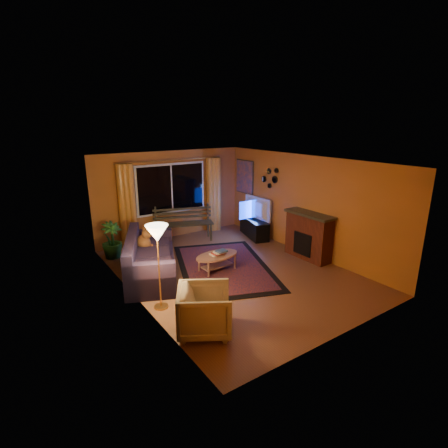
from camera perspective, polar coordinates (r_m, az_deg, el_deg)
floor at (r=8.05m, az=1.21°, el=-7.76°), size 4.50×6.00×0.02m
ceiling at (r=7.38m, az=1.33°, el=10.37°), size 4.50×6.00×0.02m
wall_back at (r=10.15m, az=-8.65°, el=4.71°), size 4.50×0.02×2.50m
wall_left at (r=6.63m, az=-14.89°, el=-2.10°), size 0.02×6.00×2.50m
wall_right at (r=9.08m, az=13.00°, el=3.06°), size 0.02×6.00×2.50m
window at (r=10.06m, az=-8.54°, el=5.76°), size 2.00×0.02×1.30m
curtain_rod at (r=9.90m, az=-8.62°, el=10.27°), size 3.20×0.03×0.03m
curtain_left at (r=9.57m, az=-15.57°, el=2.76°), size 0.36×0.36×2.24m
curtain_right at (r=10.71m, az=-1.78°, el=4.80°), size 0.36×0.36×2.24m
bench at (r=9.98m, az=-6.58°, el=-1.37°), size 1.73×1.01×0.50m
potted_plant at (r=9.09m, az=-17.84°, el=-2.53°), size 0.62×0.62×0.91m
sofa at (r=7.79m, az=-11.85°, el=-5.19°), size 1.83×2.50×0.93m
dog at (r=8.19m, az=-13.02°, el=-2.49°), size 0.32×0.43×0.47m
armchair at (r=5.74m, az=-3.16°, el=-13.55°), size 1.10×1.12×0.86m
floor_lamp at (r=6.36m, az=-10.58°, el=-6.98°), size 0.32×0.32×1.59m
rug at (r=8.26m, az=-0.06°, el=-6.93°), size 3.02×3.69×0.02m
coffee_table at (r=8.01m, az=-1.14°, el=-6.32°), size 1.11×1.11×0.39m
tv_console at (r=10.33m, az=4.95°, el=-0.61°), size 0.76×1.34×0.53m
television at (r=10.17m, az=5.03°, el=2.55°), size 0.15×1.12×0.64m
fireplace at (r=8.86m, az=13.65°, el=-2.04°), size 0.40×1.20×1.10m
mirror_cluster at (r=9.85m, az=7.46°, el=7.65°), size 0.06×0.60×0.56m
painting at (r=10.75m, az=3.39°, el=7.70°), size 0.04×0.76×0.96m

